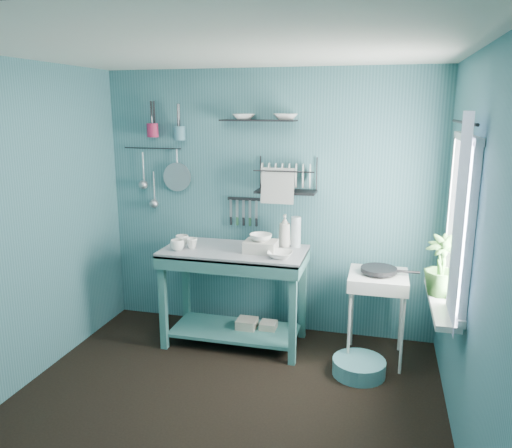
% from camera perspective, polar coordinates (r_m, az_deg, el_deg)
% --- Properties ---
extents(floor, '(3.20, 3.20, 0.00)m').
position_cam_1_polar(floor, '(3.88, -4.09, -20.39)').
color(floor, black).
rests_on(floor, ground).
extents(ceiling, '(3.20, 3.20, 0.00)m').
position_cam_1_polar(ceiling, '(3.26, -4.84, 19.40)').
color(ceiling, silver).
rests_on(ceiling, ground).
extents(wall_back, '(3.20, 0.00, 3.20)m').
position_cam_1_polar(wall_back, '(4.77, 1.36, 2.33)').
color(wall_back, '#36686F').
rests_on(wall_back, ground).
extents(wall_front, '(3.20, 0.00, 3.20)m').
position_cam_1_polar(wall_front, '(2.08, -18.10, -12.86)').
color(wall_front, '#36686F').
rests_on(wall_front, ground).
extents(wall_left, '(0.00, 3.00, 3.00)m').
position_cam_1_polar(wall_left, '(4.15, -25.86, -0.62)').
color(wall_left, '#36686F').
rests_on(wall_left, ground).
extents(wall_right, '(0.00, 3.00, 3.00)m').
position_cam_1_polar(wall_right, '(3.24, 23.56, -3.98)').
color(wall_right, '#36686F').
rests_on(wall_right, ground).
extents(work_counter, '(1.31, 0.71, 0.91)m').
position_cam_1_polar(work_counter, '(4.63, -2.45, -8.30)').
color(work_counter, '#387672').
rests_on(work_counter, floor).
extents(mug_left, '(0.12, 0.12, 0.10)m').
position_cam_1_polar(mug_left, '(4.49, -8.99, -2.40)').
color(mug_left, white).
rests_on(mug_left, work_counter).
extents(mug_mid, '(0.14, 0.14, 0.09)m').
position_cam_1_polar(mug_mid, '(4.54, -7.33, -2.19)').
color(mug_mid, white).
rests_on(mug_mid, work_counter).
extents(mug_right, '(0.17, 0.17, 0.10)m').
position_cam_1_polar(mug_right, '(4.63, -8.44, -1.87)').
color(mug_right, white).
rests_on(mug_right, work_counter).
extents(wash_tub, '(0.28, 0.22, 0.10)m').
position_cam_1_polar(wash_tub, '(4.39, 0.54, -2.57)').
color(wash_tub, '#BCB7AC').
rests_on(wash_tub, work_counter).
extents(tub_bowl, '(0.20, 0.19, 0.06)m').
position_cam_1_polar(tub_bowl, '(4.37, 0.55, -1.55)').
color(tub_bowl, white).
rests_on(tub_bowl, wash_tub).
extents(soap_bottle, '(0.12, 0.12, 0.30)m').
position_cam_1_polar(soap_bottle, '(4.53, 3.30, -0.77)').
color(soap_bottle, '#BCB7AC').
rests_on(soap_bottle, work_counter).
extents(water_bottle, '(0.09, 0.09, 0.28)m').
position_cam_1_polar(water_bottle, '(4.54, 4.58, -0.90)').
color(water_bottle, silver).
rests_on(water_bottle, work_counter).
extents(counter_bowl, '(0.22, 0.22, 0.05)m').
position_cam_1_polar(counter_bowl, '(4.23, 2.76, -3.51)').
color(counter_bowl, white).
rests_on(counter_bowl, work_counter).
extents(hotplate_stand, '(0.51, 0.51, 0.78)m').
position_cam_1_polar(hotplate_stand, '(4.48, 13.55, -10.27)').
color(hotplate_stand, silver).
rests_on(hotplate_stand, floor).
extents(frying_pan, '(0.30, 0.30, 0.03)m').
position_cam_1_polar(frying_pan, '(4.34, 13.85, -5.09)').
color(frying_pan, black).
rests_on(frying_pan, hotplate_stand).
extents(knife_strip, '(0.32, 0.02, 0.03)m').
position_cam_1_polar(knife_strip, '(4.79, -1.41, 2.88)').
color(knife_strip, black).
rests_on(knife_strip, wall_back).
extents(dish_rack, '(0.58, 0.33, 0.32)m').
position_cam_1_polar(dish_rack, '(4.55, 3.44, 5.57)').
color(dish_rack, black).
rests_on(dish_rack, wall_back).
extents(upper_shelf, '(0.71, 0.24, 0.01)m').
position_cam_1_polar(upper_shelf, '(4.60, 0.22, 11.76)').
color(upper_shelf, black).
rests_on(upper_shelf, wall_back).
extents(shelf_bowl_left, '(0.23, 0.23, 0.05)m').
position_cam_1_polar(shelf_bowl_left, '(4.64, -1.41, 12.10)').
color(shelf_bowl_left, white).
rests_on(shelf_bowl_left, upper_shelf).
extents(shelf_bowl_right, '(0.25, 0.25, 0.05)m').
position_cam_1_polar(shelf_bowl_right, '(4.55, 3.40, 11.67)').
color(shelf_bowl_right, white).
rests_on(shelf_bowl_right, upper_shelf).
extents(utensil_cup_magenta, '(0.11, 0.11, 0.13)m').
position_cam_1_polar(utensil_cup_magenta, '(4.99, -11.74, 10.45)').
color(utensil_cup_magenta, '#A01D42').
rests_on(utensil_cup_magenta, wall_back).
extents(utensil_cup_teal, '(0.11, 0.11, 0.13)m').
position_cam_1_polar(utensil_cup_teal, '(4.88, -8.73, 10.22)').
color(utensil_cup_teal, teal).
rests_on(utensil_cup_teal, wall_back).
extents(colander, '(0.28, 0.03, 0.28)m').
position_cam_1_polar(colander, '(4.96, -9.00, 5.33)').
color(colander, '#A3A5AB').
rests_on(colander, wall_back).
extents(ladle_outer, '(0.01, 0.01, 0.30)m').
position_cam_1_polar(ladle_outer, '(5.12, -12.76, 6.31)').
color(ladle_outer, '#A3A5AB').
rests_on(ladle_outer, wall_back).
extents(ladle_inner, '(0.01, 0.01, 0.30)m').
position_cam_1_polar(ladle_inner, '(5.09, -11.58, 4.20)').
color(ladle_inner, '#A3A5AB').
rests_on(ladle_inner, wall_back).
extents(hook_rail, '(0.60, 0.01, 0.01)m').
position_cam_1_polar(hook_rail, '(5.06, -11.74, 8.48)').
color(hook_rail, black).
rests_on(hook_rail, wall_back).
extents(window_glass, '(0.00, 1.10, 1.10)m').
position_cam_1_polar(window_glass, '(3.63, 22.48, 0.33)').
color(window_glass, white).
rests_on(window_glass, wall_right).
extents(windowsill, '(0.16, 0.95, 0.04)m').
position_cam_1_polar(windowsill, '(3.78, 20.41, -8.34)').
color(windowsill, silver).
rests_on(windowsill, wall_right).
extents(curtain, '(0.00, 1.35, 1.35)m').
position_cam_1_polar(curtain, '(3.32, 22.12, 0.13)').
color(curtain, white).
rests_on(curtain, wall_right).
extents(curtain_rod, '(0.02, 1.05, 0.02)m').
position_cam_1_polar(curtain_rod, '(3.55, 22.67, 10.66)').
color(curtain_rod, black).
rests_on(curtain_rod, wall_right).
extents(potted_plant, '(0.30, 0.30, 0.44)m').
position_cam_1_polar(potted_plant, '(3.79, 20.46, -4.47)').
color(potted_plant, '#386B2A').
rests_on(potted_plant, windowsill).
extents(storage_tin_large, '(0.18, 0.18, 0.22)m').
position_cam_1_polar(storage_tin_large, '(4.78, -1.06, -12.03)').
color(storage_tin_large, tan).
rests_on(storage_tin_large, floor).
extents(storage_tin_small, '(0.15, 0.15, 0.20)m').
position_cam_1_polar(storage_tin_small, '(4.77, 1.41, -12.24)').
color(storage_tin_small, tan).
rests_on(storage_tin_small, floor).
extents(floor_basin, '(0.43, 0.43, 0.13)m').
position_cam_1_polar(floor_basin, '(4.34, 11.67, -15.72)').
color(floor_basin, teal).
rests_on(floor_basin, floor).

